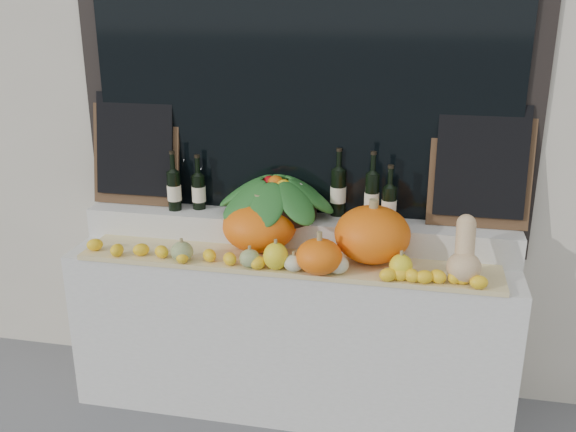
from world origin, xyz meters
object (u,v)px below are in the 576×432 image
at_px(butternut_squash, 464,255).
at_px(produce_bowl, 276,196).
at_px(pumpkin_right, 372,234).
at_px(wine_bottle_tall, 338,192).
at_px(pumpkin_left, 259,226).

height_order(butternut_squash, produce_bowl, produce_bowl).
distance_m(pumpkin_right, produce_bowl, 0.57).
height_order(pumpkin_right, wine_bottle_tall, wine_bottle_tall).
bearing_deg(pumpkin_left, butternut_squash, -9.34).
bearing_deg(butternut_squash, produce_bowl, 161.81).
relative_size(butternut_squash, wine_bottle_tall, 0.81).
bearing_deg(produce_bowl, pumpkin_right, -19.15).
relative_size(pumpkin_left, produce_bowl, 0.57).
xyz_separation_m(pumpkin_right, produce_bowl, (-0.53, 0.18, 0.10)).
xyz_separation_m(pumpkin_left, wine_bottle_tall, (0.37, 0.24, 0.13)).
distance_m(butternut_squash, produce_bowl, 1.02).
height_order(pumpkin_left, butternut_squash, butternut_squash).
distance_m(pumpkin_right, butternut_squash, 0.45).
xyz_separation_m(pumpkin_right, butternut_squash, (0.43, -0.13, -0.02)).
bearing_deg(produce_bowl, pumpkin_left, -109.55).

